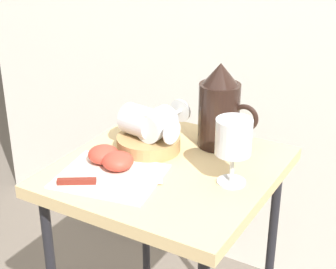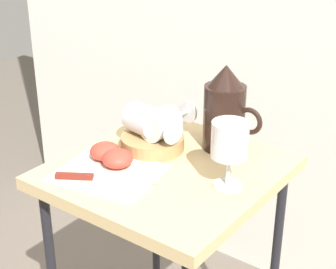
{
  "view_description": "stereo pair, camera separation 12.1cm",
  "coord_description": "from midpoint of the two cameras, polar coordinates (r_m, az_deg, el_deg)",
  "views": [
    {
      "loc": [
        0.56,
        -0.96,
        1.29
      ],
      "look_at": [
        0.0,
        0.0,
        0.78
      ],
      "focal_mm": 57.2,
      "sensor_mm": 36.0,
      "label": 1
    },
    {
      "loc": [
        0.66,
        -0.89,
        1.29
      ],
      "look_at": [
        0.0,
        0.0,
        0.78
      ],
      "focal_mm": 57.2,
      "sensor_mm": 36.0,
      "label": 2
    }
  ],
  "objects": [
    {
      "name": "apple_half_right",
      "position": [
        1.23,
        -8.2,
        -2.89
      ],
      "size": [
        0.07,
        0.07,
        0.04
      ],
      "primitive_type": "ellipsoid",
      "color": "#CC3D2D",
      "rests_on": "linen_napkin"
    },
    {
      "name": "apple_half_left",
      "position": [
        1.27,
        -9.64,
        -2.16
      ],
      "size": [
        0.07,
        0.07,
        0.04
      ],
      "primitive_type": "ellipsoid",
      "color": "#CC3D2D",
      "rests_on": "linen_napkin"
    },
    {
      "name": "wine_glass_tipped_far",
      "position": [
        1.3,
        -3.76,
        1.15
      ],
      "size": [
        0.08,
        0.15,
        0.07
      ],
      "color": "silver",
      "rests_on": "basket_tray"
    },
    {
      "name": "linen_napkin",
      "position": [
        1.21,
        -9.03,
        -4.49
      ],
      "size": [
        0.25,
        0.23,
        0.0
      ],
      "primitive_type": "cube",
      "rotation": [
        0.0,
        0.0,
        0.18
      ],
      "color": "silver",
      "rests_on": "table"
    },
    {
      "name": "wine_glass_upright",
      "position": [
        1.14,
        4.03,
        -0.64
      ],
      "size": [
        0.08,
        0.08,
        0.15
      ],
      "color": "silver",
      "rests_on": "table"
    },
    {
      "name": "wine_glass_tipped_near",
      "position": [
        1.31,
        -5.57,
        1.32
      ],
      "size": [
        0.15,
        0.09,
        0.08
      ],
      "color": "silver",
      "rests_on": "basket_tray"
    },
    {
      "name": "table",
      "position": [
        1.29,
        -2.72,
        -6.44
      ],
      "size": [
        0.48,
        0.5,
        0.7
      ],
      "color": "tan",
      "rests_on": "ground_plane"
    },
    {
      "name": "knife",
      "position": [
        1.19,
        -10.82,
        -5.03
      ],
      "size": [
        0.2,
        0.13,
        0.01
      ],
      "color": "silver",
      "rests_on": "linen_napkin"
    },
    {
      "name": "basket_tray",
      "position": [
        1.32,
        -4.72,
        -0.98
      ],
      "size": [
        0.16,
        0.16,
        0.03
      ],
      "primitive_type": "cylinder",
      "color": "#AD8451",
      "rests_on": "table"
    },
    {
      "name": "pitcher",
      "position": [
        1.31,
        2.88,
        2.23
      ],
      "size": [
        0.15,
        0.1,
        0.21
      ],
      "color": "black",
      "rests_on": "table"
    }
  ]
}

